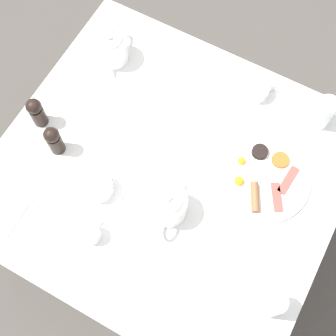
{
  "coord_description": "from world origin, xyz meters",
  "views": [
    {
      "loc": [
        -0.48,
        -0.26,
        2.11
      ],
      "look_at": [
        0.0,
        0.0,
        0.74
      ],
      "focal_mm": 50.0,
      "sensor_mm": 36.0,
      "label": 1
    }
  ],
  "objects_px": {
    "fork_by_plate": "(19,216)",
    "knife_by_plate": "(191,299)",
    "teacup_with_saucer_right": "(98,188)",
    "water_glass_tall": "(271,304)",
    "teacup_with_saucer_left": "(256,90)",
    "breakfast_plate": "(261,176)",
    "teapot_far": "(168,205)",
    "napkin_folded": "(173,89)",
    "water_glass_short": "(324,113)",
    "teapot_near": "(111,48)",
    "salt_grinder": "(54,140)",
    "pepper_grinder": "(37,112)",
    "creamer_jug": "(91,233)"
  },
  "relations": [
    {
      "from": "fork_by_plate",
      "to": "knife_by_plate",
      "type": "height_order",
      "value": "same"
    },
    {
      "from": "teacup_with_saucer_left",
      "to": "salt_grinder",
      "type": "xyz_separation_m",
      "value": [
        -0.49,
        0.48,
        0.04
      ]
    },
    {
      "from": "water_glass_tall",
      "to": "creamer_jug",
      "type": "height_order",
      "value": "water_glass_tall"
    },
    {
      "from": "water_glass_short",
      "to": "knife_by_plate",
      "type": "distance_m",
      "value": 0.72
    },
    {
      "from": "teacup_with_saucer_right",
      "to": "water_glass_tall",
      "type": "xyz_separation_m",
      "value": [
        -0.07,
        -0.61,
        0.04
      ]
    },
    {
      "from": "teapot_near",
      "to": "teacup_with_saucer_left",
      "type": "bearing_deg",
      "value": 88.94
    },
    {
      "from": "water_glass_tall",
      "to": "water_glass_short",
      "type": "height_order",
      "value": "water_glass_tall"
    },
    {
      "from": "breakfast_plate",
      "to": "fork_by_plate",
      "type": "xyz_separation_m",
      "value": [
        -0.47,
        0.6,
        -0.01
      ]
    },
    {
      "from": "teacup_with_saucer_left",
      "to": "water_glass_tall",
      "type": "relative_size",
      "value": 1.21
    },
    {
      "from": "teacup_with_saucer_left",
      "to": "fork_by_plate",
      "type": "height_order",
      "value": "teacup_with_saucer_left"
    },
    {
      "from": "water_glass_short",
      "to": "creamer_jug",
      "type": "xyz_separation_m",
      "value": [
        -0.69,
        0.46,
        -0.03
      ]
    },
    {
      "from": "teapot_near",
      "to": "creamer_jug",
      "type": "xyz_separation_m",
      "value": [
        -0.58,
        -0.28,
        -0.02
      ]
    },
    {
      "from": "teapot_far",
      "to": "creamer_jug",
      "type": "height_order",
      "value": "teapot_far"
    },
    {
      "from": "breakfast_plate",
      "to": "fork_by_plate",
      "type": "distance_m",
      "value": 0.76
    },
    {
      "from": "teacup_with_saucer_right",
      "to": "napkin_folded",
      "type": "relative_size",
      "value": 0.84
    },
    {
      "from": "water_glass_short",
      "to": "knife_by_plate",
      "type": "xyz_separation_m",
      "value": [
        -0.71,
        0.11,
        -0.06
      ]
    },
    {
      "from": "salt_grinder",
      "to": "breakfast_plate",
      "type": "bearing_deg",
      "value": -70.15
    },
    {
      "from": "fork_by_plate",
      "to": "pepper_grinder",
      "type": "bearing_deg",
      "value": 22.5
    },
    {
      "from": "salt_grinder",
      "to": "napkin_folded",
      "type": "bearing_deg",
      "value": -30.53
    },
    {
      "from": "fork_by_plate",
      "to": "water_glass_short",
      "type": "bearing_deg",
      "value": -42.58
    },
    {
      "from": "knife_by_plate",
      "to": "pepper_grinder",
      "type": "bearing_deg",
      "value": 68.93
    },
    {
      "from": "breakfast_plate",
      "to": "teapot_far",
      "type": "distance_m",
      "value": 0.32
    },
    {
      "from": "breakfast_plate",
      "to": "creamer_jug",
      "type": "xyz_separation_m",
      "value": [
        -0.42,
        0.37,
        0.02
      ]
    },
    {
      "from": "knife_by_plate",
      "to": "salt_grinder",
      "type": "bearing_deg",
      "value": 70.26
    },
    {
      "from": "breakfast_plate",
      "to": "teapot_near",
      "type": "height_order",
      "value": "teapot_near"
    },
    {
      "from": "teapot_near",
      "to": "fork_by_plate",
      "type": "relative_size",
      "value": 1.19
    },
    {
      "from": "breakfast_plate",
      "to": "napkin_folded",
      "type": "distance_m",
      "value": 0.43
    },
    {
      "from": "teapot_near",
      "to": "teacup_with_saucer_left",
      "type": "xyz_separation_m",
      "value": [
        0.1,
        -0.5,
        -0.03
      ]
    },
    {
      "from": "teacup_with_saucer_left",
      "to": "knife_by_plate",
      "type": "relative_size",
      "value": 0.77
    },
    {
      "from": "pepper_grinder",
      "to": "knife_by_plate",
      "type": "bearing_deg",
      "value": -111.07
    },
    {
      "from": "teacup_with_saucer_left",
      "to": "pepper_grinder",
      "type": "bearing_deg",
      "value": 126.99
    },
    {
      "from": "fork_by_plate",
      "to": "creamer_jug",
      "type": "bearing_deg",
      "value": -76.6
    },
    {
      "from": "creamer_jug",
      "to": "knife_by_plate",
      "type": "distance_m",
      "value": 0.35
    },
    {
      "from": "teapot_near",
      "to": "water_glass_tall",
      "type": "xyz_separation_m",
      "value": [
        -0.52,
        -0.83,
        0.01
      ]
    },
    {
      "from": "napkin_folded",
      "to": "teapot_near",
      "type": "bearing_deg",
      "value": 86.65
    },
    {
      "from": "breakfast_plate",
      "to": "teapot_far",
      "type": "xyz_separation_m",
      "value": [
        -0.24,
        0.21,
        0.04
      ]
    },
    {
      "from": "creamer_jug",
      "to": "knife_by_plate",
      "type": "xyz_separation_m",
      "value": [
        -0.02,
        -0.35,
        -0.03
      ]
    },
    {
      "from": "creamer_jug",
      "to": "breakfast_plate",
      "type": "bearing_deg",
      "value": -41.6
    },
    {
      "from": "water_glass_tall",
      "to": "water_glass_short",
      "type": "relative_size",
      "value": 1.04
    },
    {
      "from": "teapot_far",
      "to": "napkin_folded",
      "type": "bearing_deg",
      "value": 12.72
    },
    {
      "from": "water_glass_tall",
      "to": "fork_by_plate",
      "type": "height_order",
      "value": "water_glass_tall"
    },
    {
      "from": "teapot_near",
      "to": "teapot_far",
      "type": "xyz_separation_m",
      "value": [
        -0.4,
        -0.44,
        0.0
      ]
    },
    {
      "from": "teapot_near",
      "to": "knife_by_plate",
      "type": "bearing_deg",
      "value": 33.43
    },
    {
      "from": "teapot_far",
      "to": "water_glass_tall",
      "type": "xyz_separation_m",
      "value": [
        -0.11,
        -0.39,
        0.01
      ]
    },
    {
      "from": "teapot_near",
      "to": "fork_by_plate",
      "type": "distance_m",
      "value": 0.64
    },
    {
      "from": "breakfast_plate",
      "to": "napkin_folded",
      "type": "height_order",
      "value": "breakfast_plate"
    },
    {
      "from": "teacup_with_saucer_left",
      "to": "fork_by_plate",
      "type": "relative_size",
      "value": 0.9
    },
    {
      "from": "creamer_jug",
      "to": "fork_by_plate",
      "type": "height_order",
      "value": "creamer_jug"
    },
    {
      "from": "teacup_with_saucer_right",
      "to": "pepper_grinder",
      "type": "distance_m",
      "value": 0.32
    },
    {
      "from": "pepper_grinder",
      "to": "fork_by_plate",
      "type": "height_order",
      "value": "pepper_grinder"
    }
  ]
}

